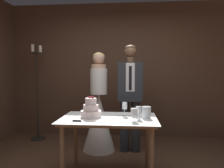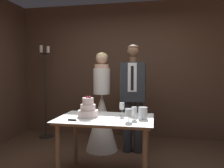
% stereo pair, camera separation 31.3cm
% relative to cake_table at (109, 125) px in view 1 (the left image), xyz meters
% --- Properties ---
extents(wall_back, '(4.77, 0.12, 2.70)m').
position_rel_cake_table_xyz_m(wall_back, '(0.06, 1.84, 0.70)').
color(wall_back, '#513828').
rests_on(wall_back, ground_plane).
extents(cake_table, '(1.19, 0.77, 0.75)m').
position_rel_cake_table_xyz_m(cake_table, '(0.00, 0.00, 0.00)').
color(cake_table, '#8E6B4C').
rests_on(cake_table, ground_plane).
extents(tiered_cake, '(0.26, 0.26, 0.27)m').
position_rel_cake_table_xyz_m(tiered_cake, '(-0.23, 0.01, 0.19)').
color(tiered_cake, beige).
rests_on(tiered_cake, cake_table).
extents(cake_knife, '(0.44, 0.04, 0.02)m').
position_rel_cake_table_xyz_m(cake_knife, '(-0.26, -0.25, 0.11)').
color(cake_knife, silver).
rests_on(cake_knife, cake_table).
extents(wine_glass_near, '(0.06, 0.06, 0.18)m').
position_rel_cake_table_xyz_m(wine_glass_near, '(0.19, 0.12, 0.22)').
color(wine_glass_near, silver).
rests_on(wine_glass_near, cake_table).
extents(wine_glass_middle, '(0.08, 0.08, 0.15)m').
position_rel_cake_table_xyz_m(wine_glass_middle, '(0.31, -0.18, 0.21)').
color(wine_glass_middle, silver).
rests_on(wine_glass_middle, cake_table).
extents(wine_glass_far, '(0.07, 0.07, 0.16)m').
position_rel_cake_table_xyz_m(wine_glass_far, '(0.37, -0.06, 0.20)').
color(wine_glass_far, silver).
rests_on(wine_glass_far, cake_table).
extents(hurricane_candle, '(0.11, 0.11, 0.15)m').
position_rel_cake_table_xyz_m(hurricane_candle, '(0.47, 0.01, 0.17)').
color(hurricane_candle, silver).
rests_on(hurricane_candle, cake_table).
extents(bride, '(0.54, 0.54, 1.64)m').
position_rel_cake_table_xyz_m(bride, '(-0.26, 0.89, -0.05)').
color(bride, white).
rests_on(bride, ground_plane).
extents(groom, '(0.40, 0.25, 1.76)m').
position_rel_cake_table_xyz_m(groom, '(0.26, 0.89, 0.32)').
color(groom, '#282B30').
rests_on(groom, ground_plane).
extents(candle_stand, '(0.28, 0.28, 1.84)m').
position_rel_cake_table_xyz_m(candle_stand, '(-1.55, 1.39, 0.22)').
color(candle_stand, black).
rests_on(candle_stand, ground_plane).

